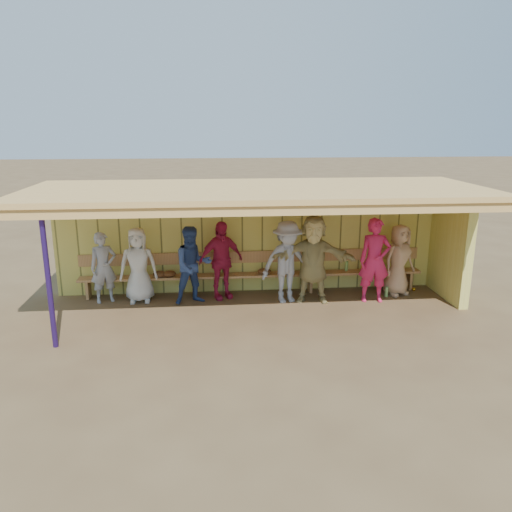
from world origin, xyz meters
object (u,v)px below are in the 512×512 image
(player_e, at_px, (287,262))
(player_g, at_px, (375,260))
(player_d, at_px, (221,260))
(player_f, at_px, (313,259))
(player_c, at_px, (193,265))
(player_h, at_px, (399,260))
(player_a, at_px, (104,267))
(bench, at_px, (253,270))
(player_b, at_px, (138,265))

(player_e, distance_m, player_g, 1.85)
(player_d, xyz_separation_m, player_f, (1.93, -0.38, 0.09))
(player_f, height_order, player_g, player_f)
(player_c, height_order, player_f, player_f)
(player_h, bearing_deg, player_a, 156.61)
(player_a, height_order, bench, player_a)
(player_f, relative_size, player_h, 1.19)
(player_e, bearing_deg, bench, 121.71)
(player_d, height_order, player_h, player_d)
(bench, bearing_deg, player_f, -29.41)
(player_b, height_order, player_g, player_g)
(player_e, relative_size, player_h, 1.11)
(player_g, bearing_deg, player_c, -177.66)
(player_d, height_order, player_e, player_e)
(player_a, distance_m, player_h, 6.37)
(player_f, height_order, player_h, player_f)
(player_c, height_order, player_h, player_c)
(player_g, distance_m, player_h, 0.78)
(bench, bearing_deg, player_a, -174.52)
(player_c, xyz_separation_m, bench, (1.31, 0.55, -0.30))
(player_c, xyz_separation_m, player_d, (0.59, 0.25, 0.03))
(player_h, bearing_deg, player_d, 156.03)
(player_b, relative_size, player_f, 0.86)
(player_a, xyz_separation_m, player_e, (3.85, -0.35, 0.12))
(player_c, relative_size, player_f, 0.88)
(player_a, height_order, player_e, player_e)
(player_e, height_order, player_g, player_g)
(player_f, bearing_deg, player_g, 7.64)
(player_b, bearing_deg, player_g, -8.31)
(player_d, xyz_separation_m, player_g, (3.22, -0.48, 0.05))
(player_h, height_order, bench, player_h)
(player_a, distance_m, player_d, 2.47)
(player_c, xyz_separation_m, player_f, (2.52, -0.13, 0.11))
(player_b, bearing_deg, player_h, -3.85)
(player_e, distance_m, player_h, 2.53)
(player_c, bearing_deg, player_d, 5.88)
(player_b, xyz_separation_m, player_d, (1.74, 0.05, 0.05))
(player_a, height_order, player_h, player_h)
(player_c, distance_m, player_f, 2.53)
(player_c, distance_m, bench, 1.45)
(player_f, bearing_deg, player_d, -178.95)
(player_h, bearing_deg, player_c, 159.38)
(player_a, relative_size, player_c, 0.92)
(player_c, height_order, bench, player_c)
(player_a, height_order, player_b, player_b)
(player_c, relative_size, player_h, 1.05)
(player_c, xyz_separation_m, player_g, (3.81, -0.24, 0.07))
(player_d, distance_m, player_f, 1.97)
(player_c, bearing_deg, player_g, -20.30)
(player_b, xyz_separation_m, player_f, (3.67, -0.33, 0.13))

